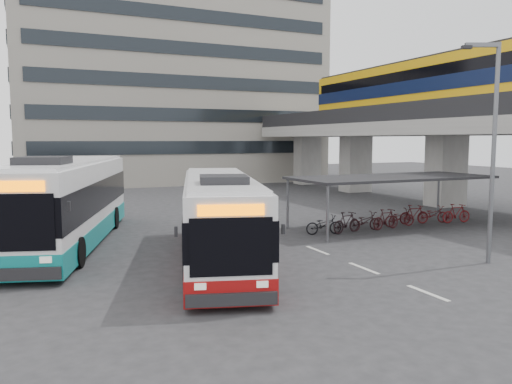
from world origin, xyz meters
name	(u,v)px	position (x,y,z in m)	size (l,w,h in m)	color
ground	(259,256)	(0.00, 0.00, 0.00)	(120.00, 120.00, 0.00)	#28282B
viaduct	(408,113)	(17.00, 11.83, 6.23)	(8.00, 32.00, 9.68)	gray
bike_shelter	(391,201)	(8.47, 3.00, 1.30)	(10.00, 4.00, 2.54)	#595B60
office_block	(169,61)	(6.00, 36.00, 12.50)	(30.00, 15.00, 25.00)	gray
road_markings	(364,268)	(2.50, -3.00, 0.01)	(0.15, 7.60, 0.01)	beige
bus_main	(219,219)	(-1.59, -0.03, 1.51)	(5.47, 11.26, 3.26)	white
bus_teal	(68,203)	(-6.29, 5.26, 1.74)	(6.36, 12.89, 3.74)	white
pedestrian	(220,242)	(-1.81, -0.67, 0.82)	(0.60, 0.39, 1.65)	black
lamp_post	(491,140)	(6.86, -4.15, 4.33)	(1.26, 0.65, 7.59)	#595B60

